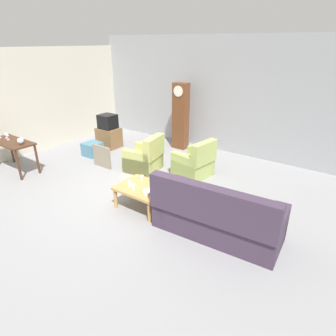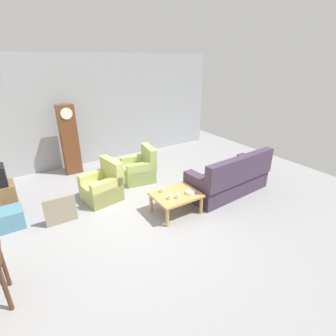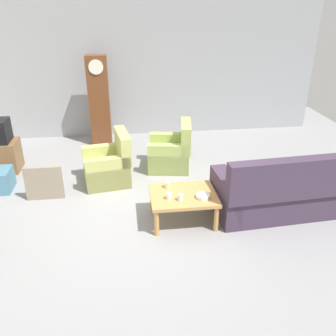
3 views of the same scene
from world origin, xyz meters
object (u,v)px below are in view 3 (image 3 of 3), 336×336
(coffee_table_wood, at_px, (183,198))
(cup_white_porcelain, at_px, (169,196))
(grandfather_clock, at_px, (99,101))
(couch_floral, at_px, (285,192))
(cup_blue_rimmed, at_px, (180,197))
(bowl_white_stacked, at_px, (203,196))
(armchair_olive_near, at_px, (109,166))
(armchair_olive_far, at_px, (171,153))
(tv_stand_cabinet, at_px, (1,156))
(cup_cream_tall, at_px, (167,185))
(framed_picture_leaning, at_px, (44,183))

(coffee_table_wood, height_order, cup_white_porcelain, cup_white_porcelain)
(grandfather_clock, bearing_deg, couch_floral, -48.85)
(cup_blue_rimmed, distance_m, bowl_white_stacked, 0.33)
(armchair_olive_near, distance_m, cup_blue_rimmed, 1.88)
(armchair_olive_far, distance_m, tv_stand_cabinet, 3.25)
(cup_cream_tall, relative_size, bowl_white_stacked, 0.48)
(armchair_olive_near, distance_m, cup_cream_tall, 1.49)
(coffee_table_wood, xyz_separation_m, cup_white_porcelain, (-0.23, -0.11, 0.11))
(cup_blue_rimmed, bearing_deg, couch_floral, 6.57)
(armchair_olive_far, bearing_deg, cup_cream_tall, -99.75)
(coffee_table_wood, xyz_separation_m, framed_picture_leaning, (-2.14, 0.90, -0.09))
(couch_floral, bearing_deg, tv_stand_cabinet, 155.99)
(armchair_olive_near, height_order, tv_stand_cabinet, armchair_olive_near)
(armchair_olive_far, distance_m, bowl_white_stacked, 1.99)
(grandfather_clock, relative_size, bowl_white_stacked, 9.77)
(armchair_olive_near, xyz_separation_m, bowl_white_stacked, (1.36, -1.53, 0.17))
(armchair_olive_far, relative_size, tv_stand_cabinet, 1.35)
(armchair_olive_far, height_order, cup_cream_tall, armchair_olive_far)
(couch_floral, relative_size, bowl_white_stacked, 10.82)
(couch_floral, height_order, cup_white_porcelain, couch_floral)
(armchair_olive_near, relative_size, framed_picture_leaning, 1.53)
(framed_picture_leaning, xyz_separation_m, bowl_white_stacked, (2.40, -1.04, 0.19))
(coffee_table_wood, height_order, framed_picture_leaning, framed_picture_leaning)
(cup_white_porcelain, relative_size, cup_cream_tall, 0.99)
(armchair_olive_near, distance_m, tv_stand_cabinet, 2.18)
(grandfather_clock, xyz_separation_m, tv_stand_cabinet, (-1.85, -1.19, -0.69))
(bowl_white_stacked, bearing_deg, cup_white_porcelain, 176.52)
(armchair_olive_near, xyz_separation_m, armchair_olive_far, (1.18, 0.45, 0.00))
(cup_cream_tall, bearing_deg, cup_blue_rimmed, -71.48)
(armchair_olive_near, distance_m, armchair_olive_far, 1.26)
(cup_blue_rimmed, bearing_deg, bowl_white_stacked, 5.01)
(couch_floral, xyz_separation_m, framed_picture_leaning, (-3.71, 0.88, -0.06))
(armchair_olive_far, height_order, cup_blue_rimmed, armchair_olive_far)
(armchair_olive_near, xyz_separation_m, cup_blue_rimmed, (1.03, -1.56, 0.19))
(tv_stand_cabinet, distance_m, cup_cream_tall, 3.52)
(cup_cream_tall, bearing_deg, framed_picture_leaning, 160.62)
(cup_white_porcelain, distance_m, cup_cream_tall, 0.33)
(framed_picture_leaning, relative_size, cup_cream_tall, 6.22)
(cup_blue_rimmed, xyz_separation_m, bowl_white_stacked, (0.33, 0.03, -0.02))
(cup_cream_tall, bearing_deg, armchair_olive_far, 80.25)
(couch_floral, relative_size, armchair_olive_near, 2.34)
(armchair_olive_far, xyz_separation_m, cup_white_porcelain, (-0.30, -1.95, 0.19))
(armchair_olive_near, bearing_deg, framed_picture_leaning, -154.72)
(armchair_olive_far, bearing_deg, tv_stand_cabinet, 174.88)
(armchair_olive_near, distance_m, framed_picture_leaning, 1.15)
(grandfather_clock, xyz_separation_m, cup_white_porcelain, (1.09, -3.43, -0.48))
(couch_floral, relative_size, framed_picture_leaning, 3.59)
(couch_floral, bearing_deg, cup_blue_rimmed, -173.43)
(coffee_table_wood, height_order, cup_blue_rimmed, cup_blue_rimmed)
(grandfather_clock, relative_size, cup_cream_tall, 20.17)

